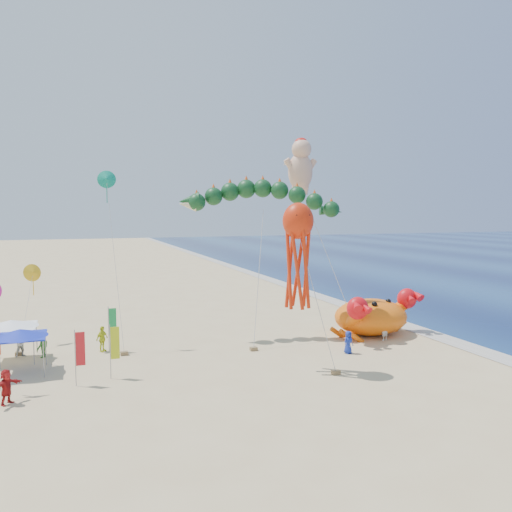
{
  "coord_description": "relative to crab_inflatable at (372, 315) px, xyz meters",
  "views": [
    {
      "loc": [
        -14.6,
        -32.07,
        9.69
      ],
      "look_at": [
        -2.0,
        2.0,
        6.5
      ],
      "focal_mm": 35.0,
      "sensor_mm": 36.0,
      "label": 1
    }
  ],
  "objects": [
    {
      "name": "canopy_white",
      "position": [
        -25.98,
        2.19,
        0.89
      ],
      "size": [
        3.36,
        3.36,
        2.71
      ],
      "color": "gray",
      "rests_on": "ground"
    },
    {
      "name": "dragon_kite",
      "position": [
        -8.43,
        2.48,
        8.9
      ],
      "size": [
        12.43,
        6.47,
        11.81
      ],
      "color": "#0F391A",
      "rests_on": "ground"
    },
    {
      "name": "crab_inflatable",
      "position": [
        0.0,
        0.0,
        0.0
      ],
      "size": [
        8.04,
        6.62,
        3.52
      ],
      "color": "orange",
      "rests_on": "ground"
    },
    {
      "name": "small_kites",
      "position": [
        -23.54,
        2.12,
        5.29
      ],
      "size": [
        8.13,
        13.89,
        12.74
      ],
      "color": "#0C8668",
      "rests_on": "ground"
    },
    {
      "name": "feather_flags",
      "position": [
        -22.02,
        -1.59,
        0.46
      ],
      "size": [
        7.51,
        6.56,
        3.2
      ],
      "color": "gray",
      "rests_on": "ground"
    },
    {
      "name": "canopy_blue",
      "position": [
        -25.18,
        -0.81,
        0.89
      ],
      "size": [
        3.18,
        3.18,
        2.71
      ],
      "color": "gray",
      "rests_on": "ground"
    },
    {
      "name": "octopus_kite",
      "position": [
        -9.23,
        -5.9,
        6.01
      ],
      "size": [
        2.97,
        2.74,
        10.28
      ],
      "color": "red",
      "rests_on": "ground"
    },
    {
      "name": "cherub_kite",
      "position": [
        -3.8,
        5.21,
        12.11
      ],
      "size": [
        4.34,
        5.55,
        15.91
      ],
      "color": "#ECB190",
      "rests_on": "ground"
    },
    {
      "name": "ground",
      "position": [
        -7.47,
        -1.21,
        -1.55
      ],
      "size": [
        320.0,
        320.0,
        0.0
      ],
      "primitive_type": "plane",
      "color": "#D1B784",
      "rests_on": "ground"
    },
    {
      "name": "beachgoers",
      "position": [
        -19.99,
        -0.78,
        -0.66
      ],
      "size": [
        26.5,
        10.19,
        1.86
      ],
      "color": "beige",
      "rests_on": "ground"
    },
    {
      "name": "foam_strip",
      "position": [
        4.53,
        -1.21,
        -1.54
      ],
      "size": [
        320.0,
        320.0,
        0.0
      ],
      "primitive_type": "plane",
      "color": "silver",
      "rests_on": "ground"
    }
  ]
}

